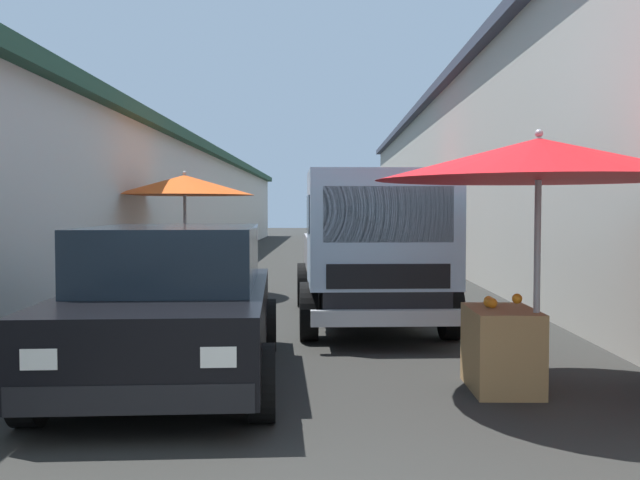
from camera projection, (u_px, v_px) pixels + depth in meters
ground at (319, 283)px, 15.45m from camera, size 90.00×90.00×0.00m
building_left_whitewash at (45, 203)px, 17.68m from camera, size 49.80×7.50×3.49m
building_right_concrete at (597, 170)px, 17.52m from camera, size 49.80×7.50×5.12m
fruit_stall_mid_lane at (184, 198)px, 12.92m from camera, size 2.56×2.56×2.31m
fruit_stall_near_left at (534, 182)px, 6.04m from camera, size 2.78×2.78×2.29m
fruit_stall_far_left at (380, 207)px, 18.55m from camera, size 2.28×2.28×2.19m
hatchback_car at (173, 302)px, 6.64m from camera, size 4.02×2.14×1.45m
delivery_truck at (373, 252)px, 9.37m from camera, size 5.00×2.16×2.08m
vendor_by_crates at (383, 246)px, 13.15m from camera, size 0.45×0.51×1.60m
parked_scooter at (159, 302)px, 8.89m from camera, size 1.69×0.40×1.14m
plastic_stool at (233, 296)px, 10.52m from camera, size 0.30×0.30×0.43m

